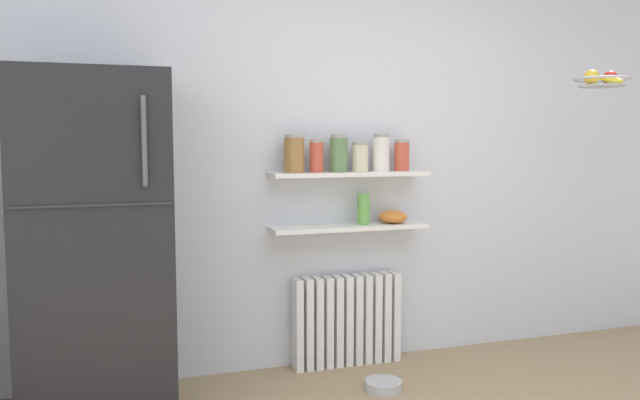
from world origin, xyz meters
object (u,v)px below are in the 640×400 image
Objects in this scene: shelf_bowl at (393,217)px; pet_food_bowl at (383,385)px; radiator at (347,320)px; storage_jar_4 at (381,153)px; refrigerator at (96,246)px; storage_jar_0 at (294,154)px; vase at (363,209)px; storage_jar_2 at (339,154)px; storage_jar_5 at (402,155)px; storage_jar_1 at (317,156)px; storage_jar_3 at (360,157)px; hanging_fruit_basket at (602,80)px.

shelf_bowl is 0.85× the size of pet_food_bowl.
storage_jar_4 is at bearing -8.35° from radiator.
shelf_bowl is (0.29, -0.03, 0.63)m from radiator.
refrigerator reaches higher than pet_food_bowl.
storage_jar_0 is 1.18× the size of vase.
storage_jar_2 reaches higher than pet_food_bowl.
storage_jar_4 is 0.35m from vase.
refrigerator is at bearing -170.26° from storage_jar_2.
vase is at bearing -18.15° from radiator.
storage_jar_4 is at bearing -180.00° from storage_jar_5.
storage_jar_1 is 0.14m from storage_jar_2.
refrigerator is at bearing -172.49° from storage_jar_5.
storage_jar_3 is (0.07, -0.03, 0.99)m from radiator.
storage_jar_1 and storage_jar_5 have the same top height.
storage_jar_4 reaches higher than pet_food_bowl.
refrigerator reaches higher than storage_jar_4.
storage_jar_1 is at bearing -171.65° from radiator.
storage_jar_0 is 0.27m from storage_jar_2.
storage_jar_0 is at bearing -180.00° from storage_jar_5.
vase is at bearing 180.00° from storage_jar_4.
storage_jar_1 is at bearing 180.00° from storage_jar_2.
pet_food_bowl is (0.39, -0.41, -1.27)m from storage_jar_0.
radiator is at bearing 160.64° from hanging_fruit_basket.
radiator is 2.10× the size of hanging_fruit_basket.
radiator is 1.07m from storage_jar_0.
radiator reaches higher than pet_food_bowl.
storage_jar_0 is at bearing 180.00° from storage_jar_2.
storage_jar_1 reaches higher than pet_food_bowl.
shelf_bowl is (0.19, 0.00, -0.05)m from vase.
storage_jar_0 reaches higher than storage_jar_1.
storage_jar_3 is (0.27, -0.00, -0.01)m from storage_jar_1.
storage_jar_5 is at bearing 0.00° from storage_jar_4.
storage_jar_3 is (0.14, 0.00, -0.02)m from storage_jar_2.
storage_jar_3 is at bearing 180.00° from vase.
storage_jar_0 is 0.69× the size of hanging_fruit_basket.
storage_jar_3 is 0.43m from shelf_bowl.
shelf_bowl is at bearing 157.48° from hanging_fruit_basket.
storage_jar_2 is (1.36, 0.23, 0.44)m from refrigerator.
vase reaches higher than shelf_bowl.
refrigerator is at bearing 173.13° from pet_food_bowl.
storage_jar_0 is at bearing 180.00° from vase.
storage_jar_4 reaches higher than shelf_bowl.
hanging_fruit_basket is (1.06, -0.46, 0.44)m from storage_jar_5.
radiator is 3.27× the size of pet_food_bowl.
storage_jar_5 is 1.09× the size of shelf_bowl.
hanging_fruit_basket reaches higher than storage_jar_0.
storage_jar_4 is 1.35m from hanging_fruit_basket.
hanging_fruit_basket is at bearing -23.55° from storage_jar_5.
storage_jar_4 is 0.14m from storage_jar_5.
storage_jar_4 is at bearing 0.00° from storage_jar_2.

